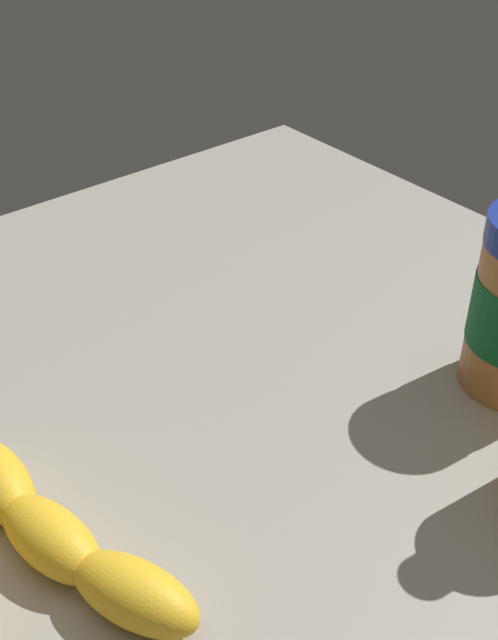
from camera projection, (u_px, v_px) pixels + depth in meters
ground_plane at (238, 401)px, 63.71cm from camera, size 73.21×73.21×4.56cm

